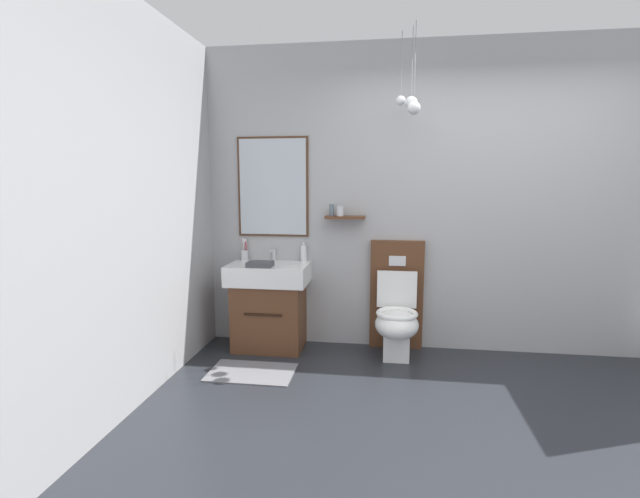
% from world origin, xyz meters
% --- Properties ---
extents(ground_plane, '(6.40, 4.60, 0.10)m').
position_xyz_m(ground_plane, '(0.00, 0.00, -0.05)').
color(ground_plane, '#23262B').
rests_on(ground_plane, ground).
extents(wall_back, '(5.20, 0.60, 2.74)m').
position_xyz_m(wall_back, '(-0.02, 1.64, 1.37)').
color(wall_back, '#A8A8AA').
rests_on(wall_back, ground).
extents(wall_left, '(0.12, 3.40, 2.74)m').
position_xyz_m(wall_left, '(-2.54, 0.00, 1.37)').
color(wall_left, '#A8A8AA').
rests_on(wall_left, ground).
extents(bath_mat, '(0.68, 0.44, 0.01)m').
position_xyz_m(bath_mat, '(-1.87, 0.78, 0.01)').
color(bath_mat, slate).
rests_on(bath_mat, ground).
extents(vanity_sink_left, '(0.72, 0.49, 0.79)m').
position_xyz_m(vanity_sink_left, '(-1.87, 1.38, 0.42)').
color(vanity_sink_left, '#56331E').
rests_on(vanity_sink_left, ground).
extents(tap_on_left_sink, '(0.03, 0.13, 0.11)m').
position_xyz_m(tap_on_left_sink, '(-1.87, 1.55, 0.86)').
color(tap_on_left_sink, silver).
rests_on(tap_on_left_sink, vanity_sink_left).
extents(toilet, '(0.48, 0.63, 1.00)m').
position_xyz_m(toilet, '(-0.72, 1.38, 0.38)').
color(toilet, '#56331E').
rests_on(toilet, ground).
extents(toothbrush_cup, '(0.07, 0.07, 0.21)m').
position_xyz_m(toothbrush_cup, '(-2.15, 1.54, 0.85)').
color(toothbrush_cup, silver).
rests_on(toothbrush_cup, vanity_sink_left).
extents(soap_dispenser, '(0.06, 0.06, 0.18)m').
position_xyz_m(soap_dispenser, '(-1.58, 1.55, 0.87)').
color(soap_dispenser, white).
rests_on(soap_dispenser, vanity_sink_left).
extents(folded_hand_towel, '(0.22, 0.16, 0.04)m').
position_xyz_m(folded_hand_towel, '(-1.91, 1.23, 0.81)').
color(folded_hand_towel, '#47474C').
rests_on(folded_hand_towel, vanity_sink_left).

